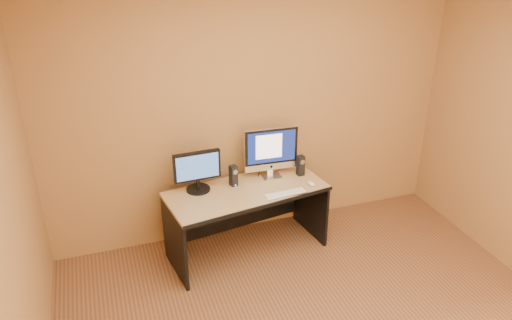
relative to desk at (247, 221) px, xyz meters
name	(u,v)px	position (x,y,z in m)	size (l,w,h in m)	color
walls	(359,214)	(0.22, -1.57, 0.96)	(4.00, 4.00, 2.60)	olive
desk	(247,221)	(0.00, 0.00, 0.00)	(1.46, 0.64, 0.67)	tan
imac	(272,153)	(0.31, 0.17, 0.59)	(0.52, 0.19, 0.50)	silver
second_monitor	(197,171)	(-0.42, 0.14, 0.53)	(0.44, 0.22, 0.38)	black
speaker_left	(233,176)	(-0.09, 0.12, 0.44)	(0.06, 0.07, 0.20)	black
speaker_right	(301,165)	(0.58, 0.12, 0.44)	(0.06, 0.07, 0.20)	black
keyboard	(286,194)	(0.31, -0.20, 0.35)	(0.39, 0.11, 0.02)	silver
mouse	(311,184)	(0.60, -0.11, 0.35)	(0.05, 0.09, 0.03)	silver
cable_a	(271,171)	(0.34, 0.28, 0.34)	(0.01, 0.01, 0.20)	black
cable_b	(259,173)	(0.22, 0.28, 0.34)	(0.01, 0.01, 0.16)	black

